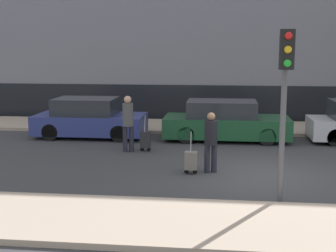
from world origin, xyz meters
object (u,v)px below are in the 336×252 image
object	(u,v)px
trolley_left	(145,140)
pedestrian_right	(211,139)
trolley_right	(191,161)
traffic_light	(285,82)
parked_car_1	(225,122)
pedestrian_left	(128,120)
parked_car_0	(89,119)

from	to	relation	value
trolley_left	pedestrian_right	bearing A→B (deg)	-47.64
trolley_right	traffic_light	size ratio (longest dim) A/B	0.31
parked_car_1	traffic_light	size ratio (longest dim) A/B	1.21
trolley_left	traffic_light	size ratio (longest dim) A/B	0.32
pedestrian_left	pedestrian_right	distance (m)	3.47
pedestrian_right	trolley_right	xyz separation A→B (m)	(-0.51, -0.20, -0.56)
parked_car_1	pedestrian_left	size ratio (longest dim) A/B	2.48
pedestrian_right	traffic_light	world-z (taller)	traffic_light
pedestrian_right	traffic_light	size ratio (longest dim) A/B	0.44
pedestrian_left	traffic_light	xyz separation A→B (m)	(4.22, -4.68, 1.59)
pedestrian_left	trolley_left	xyz separation A→B (m)	(0.53, 0.15, -0.65)
pedestrian_left	trolley_left	world-z (taller)	pedestrian_left
traffic_light	pedestrian_left	bearing A→B (deg)	132.03
traffic_light	parked_car_0	bearing A→B (deg)	131.35
parked_car_1	traffic_light	distance (m)	7.34
traffic_light	parked_car_1	bearing A→B (deg)	99.29
parked_car_0	pedestrian_right	distance (m)	6.47
parked_car_0	parked_car_1	bearing A→B (deg)	-0.25
parked_car_0	pedestrian_left	bearing A→B (deg)	-50.08
trolley_right	pedestrian_left	bearing A→B (deg)	131.99
parked_car_1	trolley_right	size ratio (longest dim) A/B	3.92
parked_car_1	trolley_right	xyz separation A→B (m)	(-0.91, -4.70, -0.31)
parked_car_0	pedestrian_right	world-z (taller)	pedestrian_right
trolley_left	trolley_right	bearing A→B (deg)	-57.37
trolley_right	traffic_light	bearing A→B (deg)	-47.93
parked_car_0	pedestrian_right	size ratio (longest dim) A/B	2.50
pedestrian_right	parked_car_1	bearing A→B (deg)	63.65
trolley_right	traffic_light	xyz separation A→B (m)	(2.05, -2.28, 2.26)
pedestrian_left	pedestrian_right	world-z (taller)	pedestrian_left
parked_car_1	traffic_light	bearing A→B (deg)	-80.71
trolley_left	parked_car_0	bearing A→B (deg)	138.73
parked_car_1	trolley_right	bearing A→B (deg)	-100.98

